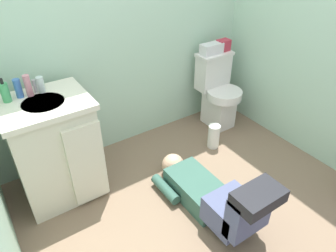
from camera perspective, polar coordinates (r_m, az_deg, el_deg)
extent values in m
cube|color=#7E6550|center=(2.53, 4.81, -13.55)|extent=(2.97, 3.03, 0.04)
cube|color=#ADD2B9|center=(2.68, -8.71, 19.79)|extent=(2.63, 0.08, 2.40)
cube|color=#ADD2B9|center=(2.80, 28.18, 16.98)|extent=(0.08, 2.03, 2.40)
cube|color=silver|center=(3.28, 9.25, 3.24)|extent=(0.22, 0.30, 0.38)
cylinder|color=silver|center=(3.15, 10.28, 5.74)|extent=(0.35, 0.35, 0.08)
cube|color=silver|center=(3.20, 8.27, 9.79)|extent=(0.34, 0.17, 0.34)
cube|color=silver|center=(3.13, 8.55, 12.89)|extent=(0.36, 0.19, 0.03)
cube|color=beige|center=(2.47, -20.02, -4.41)|extent=(0.56, 0.48, 0.78)
cube|color=silver|center=(2.25, -22.01, 3.85)|extent=(0.60, 0.52, 0.04)
cylinder|color=silver|center=(2.24, -21.85, 3.53)|extent=(0.28, 0.28, 0.05)
cube|color=beige|center=(2.31, -14.55, -6.91)|extent=(0.26, 0.03, 0.66)
cylinder|color=silver|center=(2.35, -23.26, 6.71)|extent=(0.02, 0.02, 0.10)
cube|color=#33594C|center=(2.47, 5.36, -11.45)|extent=(0.29, 0.52, 0.17)
sphere|color=tan|center=(2.65, 0.92, -7.14)|extent=(0.19, 0.19, 0.19)
cube|color=#4C5376|center=(2.23, 11.45, -15.03)|extent=(0.31, 0.28, 0.20)
cube|color=#4C5376|center=(2.08, 14.55, -15.11)|extent=(0.31, 0.12, 0.32)
cube|color=black|center=(1.94, 16.26, -12.45)|extent=(0.31, 0.19, 0.09)
cylinder|color=#33594C|center=(2.50, -0.48, -11.47)|extent=(0.08, 0.30, 0.08)
cube|color=silver|center=(3.08, 8.00, 13.87)|extent=(0.22, 0.11, 0.10)
cube|color=#B22D3F|center=(3.17, 10.13, 14.39)|extent=(0.12, 0.09, 0.11)
cylinder|color=#44A364|center=(2.30, -27.71, 5.44)|extent=(0.06, 0.06, 0.13)
cylinder|color=black|center=(2.27, -28.26, 7.27)|extent=(0.02, 0.02, 0.04)
cylinder|color=#3B6AB9|center=(2.32, -25.80, 6.24)|extent=(0.05, 0.05, 0.13)
cylinder|color=pink|center=(2.31, -24.30, 6.76)|extent=(0.05, 0.05, 0.15)
cylinder|color=silver|center=(2.34, -22.33, 7.04)|extent=(0.05, 0.05, 0.11)
cylinder|color=white|center=(2.97, 8.39, -1.87)|extent=(0.11, 0.11, 0.24)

